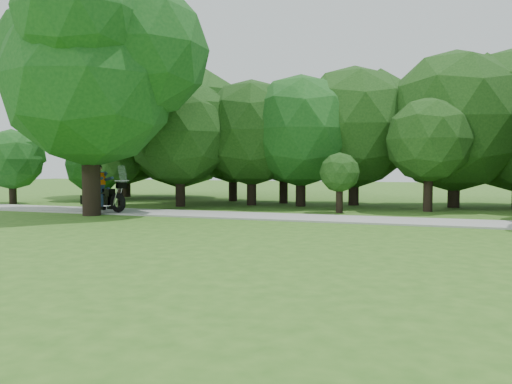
# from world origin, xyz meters

# --- Properties ---
(ground) EXTENTS (100.00, 100.00, 0.00)m
(ground) POSITION_xyz_m (0.00, 0.00, 0.00)
(ground) COLOR #30601B
(ground) RESTS_ON ground
(walkway) EXTENTS (60.00, 2.20, 0.06)m
(walkway) POSITION_xyz_m (0.00, 8.00, 0.03)
(walkway) COLOR gray
(walkway) RESTS_ON ground
(tree_line) EXTENTS (39.99, 12.33, 7.72)m
(tree_line) POSITION_xyz_m (-0.73, 14.40, 3.66)
(tree_line) COLOR black
(tree_line) RESTS_ON ground
(big_tree_west) EXTENTS (8.64, 6.56, 9.96)m
(big_tree_west) POSITION_xyz_m (-10.54, 6.85, 5.76)
(big_tree_west) COLOR black
(big_tree_west) RESTS_ON ground
(touring_motorcycle) EXTENTS (2.45, 1.17, 1.89)m
(touring_motorcycle) POSITION_xyz_m (-10.82, 7.49, 0.75)
(touring_motorcycle) COLOR black
(touring_motorcycle) RESTS_ON walkway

